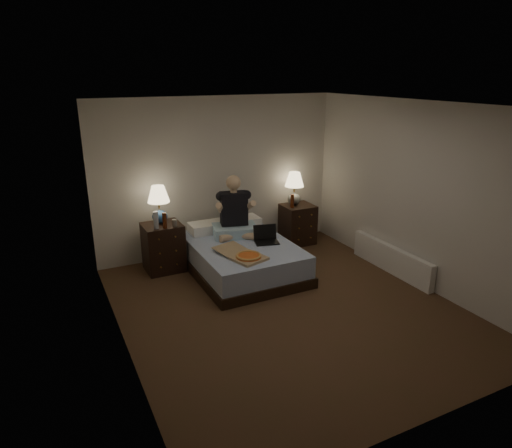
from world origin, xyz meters
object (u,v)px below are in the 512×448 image
radiator (391,259)px  beer_bottle_left (165,220)px  nightstand_right (298,224)px  lamp_left (159,205)px  person (234,206)px  beer_bottle_right (292,201)px  soda_can (175,223)px  pizza_box (249,257)px  lamp_right (294,188)px  water_bottle (156,220)px  bed (242,258)px  laptop (267,235)px  nightstand_left (163,247)px

radiator → beer_bottle_left: bearing=155.2°
nightstand_right → lamp_left: bearing=-179.5°
lamp_left → person: person is taller
beer_bottle_right → person: 1.21m
soda_can → pizza_box: size_ratio=0.13×
radiator → pizza_box: bearing=170.0°
lamp_right → water_bottle: bearing=-172.6°
lamp_right → water_bottle: lamp_right is taller
bed → nightstand_right: (1.38, 0.71, 0.11)m
lamp_left → lamp_right: bearing=2.1°
lamp_right → radiator: lamp_right is taller
radiator → bed: bearing=154.4°
bed → beer_bottle_right: size_ratio=7.97×
bed → person: 0.78m
nightstand_right → beer_bottle_right: 0.49m
lamp_right → soda_can: bearing=-171.3°
soda_can → beer_bottle_right: 2.09m
person → laptop: (0.29, -0.50, -0.35)m
lamp_left → person: 1.11m
nightstand_left → nightstand_right: nightstand_left is taller
lamp_left → water_bottle: 0.30m
person → laptop: 0.67m
person → lamp_right: bearing=32.0°
beer_bottle_right → radiator: bearing=-64.1°
nightstand_right → lamp_right: bearing=116.8°
lamp_left → beer_bottle_left: lamp_left is taller
bed → radiator: size_ratio=1.15×
lamp_right → soda_can: size_ratio=5.60×
nightstand_right → beer_bottle_left: 2.45m
nightstand_right → nightstand_left: bearing=-177.3°
lamp_right → lamp_left: bearing=-177.9°
beer_bottle_right → pizza_box: 1.87m
bed → pizza_box: 0.66m
nightstand_left → laptop: (1.34, -0.75, 0.22)m
bed → nightstand_left: nightstand_left is taller
nightstand_right → beer_bottle_right: size_ratio=2.95×
laptop → radiator: (1.66, -0.82, -0.38)m
beer_bottle_right → nightstand_left: bearing=-179.3°
lamp_left → radiator: 3.52m
bed → soda_can: bearing=152.3°
bed → laptop: laptop is taller
laptop → beer_bottle_right: bearing=55.4°
soda_can → water_bottle: bearing=176.5°
nightstand_left → person: (1.05, -0.25, 0.56)m
bed → pizza_box: pizza_box is taller
pizza_box → person: bearing=60.8°
nightstand_right → bed: bearing=-152.4°
lamp_right → radiator: size_ratio=0.35×
nightstand_right → beer_bottle_left: bearing=-173.0°
nightstand_left → soda_can: (0.15, -0.16, 0.41)m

